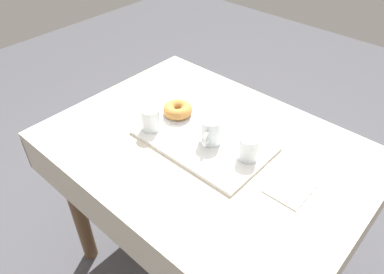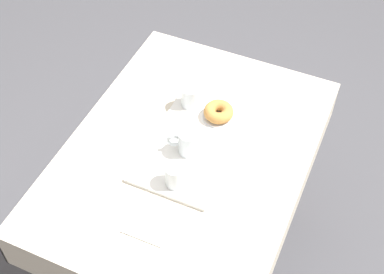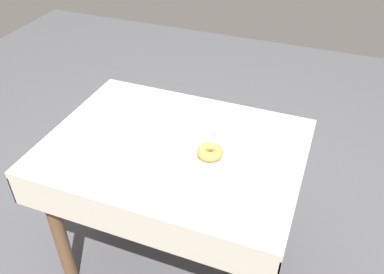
{
  "view_description": "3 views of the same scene",
  "coord_description": "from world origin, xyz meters",
  "px_view_note": "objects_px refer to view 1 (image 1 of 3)",
  "views": [
    {
      "loc": [
        -0.61,
        0.76,
        1.61
      ],
      "look_at": [
        0.05,
        0.03,
        0.8
      ],
      "focal_mm": 34.31,
      "sensor_mm": 36.0,
      "label": 1
    },
    {
      "loc": [
        -1.07,
        -0.49,
        2.21
      ],
      "look_at": [
        0.03,
        -0.0,
        0.82
      ],
      "focal_mm": 49.84,
      "sensor_mm": 36.0,
      "label": 2
    },
    {
      "loc": [
        0.57,
        -1.25,
        1.85
      ],
      "look_at": [
        0.08,
        0.01,
        0.83
      ],
      "focal_mm": 37.89,
      "sensor_mm": 36.0,
      "label": 3
    }
  ],
  "objects_px": {
    "sugar_donut_left": "(178,110)",
    "donut_plate_left": "(178,115)",
    "water_glass_far": "(248,149)",
    "dining_table": "(206,172)",
    "serving_tray": "(204,140)",
    "tea_mug_left": "(211,131)",
    "water_glass_near": "(151,120)",
    "paper_napkin": "(290,188)"
  },
  "relations": [
    {
      "from": "sugar_donut_left",
      "to": "paper_napkin",
      "type": "height_order",
      "value": "sugar_donut_left"
    },
    {
      "from": "water_glass_near",
      "to": "sugar_donut_left",
      "type": "distance_m",
      "value": 0.12
    },
    {
      "from": "serving_tray",
      "to": "water_glass_far",
      "type": "distance_m",
      "value": 0.18
    },
    {
      "from": "dining_table",
      "to": "tea_mug_left",
      "type": "xyz_separation_m",
      "value": [
        -0.01,
        -0.01,
        0.19
      ]
    },
    {
      "from": "dining_table",
      "to": "tea_mug_left",
      "type": "height_order",
      "value": "tea_mug_left"
    },
    {
      "from": "water_glass_far",
      "to": "sugar_donut_left",
      "type": "relative_size",
      "value": 0.77
    },
    {
      "from": "tea_mug_left",
      "to": "sugar_donut_left",
      "type": "bearing_deg",
      "value": -10.28
    },
    {
      "from": "tea_mug_left",
      "to": "water_glass_near",
      "type": "xyz_separation_m",
      "value": [
        0.21,
        0.09,
        -0.01
      ]
    },
    {
      "from": "dining_table",
      "to": "serving_tray",
      "type": "xyz_separation_m",
      "value": [
        0.02,
        -0.01,
        0.14
      ]
    },
    {
      "from": "serving_tray",
      "to": "water_glass_far",
      "type": "xyz_separation_m",
      "value": [
        -0.17,
        -0.02,
        0.04
      ]
    },
    {
      "from": "dining_table",
      "to": "sugar_donut_left",
      "type": "xyz_separation_m",
      "value": [
        0.18,
        -0.04,
        0.18
      ]
    },
    {
      "from": "tea_mug_left",
      "to": "water_glass_near",
      "type": "distance_m",
      "value": 0.22
    },
    {
      "from": "tea_mug_left",
      "to": "donut_plate_left",
      "type": "bearing_deg",
      "value": -10.28
    },
    {
      "from": "serving_tray",
      "to": "water_glass_near",
      "type": "distance_m",
      "value": 0.2
    },
    {
      "from": "serving_tray",
      "to": "sugar_donut_left",
      "type": "xyz_separation_m",
      "value": [
        0.16,
        -0.04,
        0.04
      ]
    },
    {
      "from": "water_glass_near",
      "to": "water_glass_far",
      "type": "height_order",
      "value": "same"
    },
    {
      "from": "dining_table",
      "to": "serving_tray",
      "type": "distance_m",
      "value": 0.14
    },
    {
      "from": "donut_plate_left",
      "to": "paper_napkin",
      "type": "xyz_separation_m",
      "value": [
        -0.5,
        0.03,
        -0.02
      ]
    },
    {
      "from": "serving_tray",
      "to": "paper_napkin",
      "type": "bearing_deg",
      "value": -179.17
    },
    {
      "from": "tea_mug_left",
      "to": "paper_napkin",
      "type": "relative_size",
      "value": 0.83
    },
    {
      "from": "donut_plate_left",
      "to": "sugar_donut_left",
      "type": "relative_size",
      "value": 1.06
    },
    {
      "from": "dining_table",
      "to": "sugar_donut_left",
      "type": "height_order",
      "value": "sugar_donut_left"
    },
    {
      "from": "donut_plate_left",
      "to": "sugar_donut_left",
      "type": "bearing_deg",
      "value": 0.0
    },
    {
      "from": "paper_napkin",
      "to": "water_glass_far",
      "type": "bearing_deg",
      "value": -4.39
    },
    {
      "from": "water_glass_far",
      "to": "donut_plate_left",
      "type": "xyz_separation_m",
      "value": [
        0.33,
        -0.02,
        -0.03
      ]
    },
    {
      "from": "dining_table",
      "to": "water_glass_far",
      "type": "xyz_separation_m",
      "value": [
        -0.15,
        -0.03,
        0.19
      ]
    },
    {
      "from": "serving_tray",
      "to": "tea_mug_left",
      "type": "bearing_deg",
      "value": -177.86
    },
    {
      "from": "water_glass_near",
      "to": "donut_plate_left",
      "type": "xyz_separation_m",
      "value": [
        -0.02,
        -0.12,
        -0.03
      ]
    },
    {
      "from": "water_glass_far",
      "to": "donut_plate_left",
      "type": "relative_size",
      "value": 0.73
    },
    {
      "from": "dining_table",
      "to": "water_glass_far",
      "type": "distance_m",
      "value": 0.24
    },
    {
      "from": "water_glass_far",
      "to": "sugar_donut_left",
      "type": "height_order",
      "value": "water_glass_far"
    },
    {
      "from": "water_glass_near",
      "to": "donut_plate_left",
      "type": "height_order",
      "value": "water_glass_near"
    },
    {
      "from": "water_glass_near",
      "to": "water_glass_far",
      "type": "bearing_deg",
      "value": -163.5
    },
    {
      "from": "dining_table",
      "to": "water_glass_near",
      "type": "relative_size",
      "value": 13.16
    },
    {
      "from": "water_glass_near",
      "to": "tea_mug_left",
      "type": "bearing_deg",
      "value": -157.24
    },
    {
      "from": "tea_mug_left",
      "to": "water_glass_near",
      "type": "relative_size",
      "value": 1.35
    },
    {
      "from": "paper_napkin",
      "to": "sugar_donut_left",
      "type": "bearing_deg",
      "value": -3.46
    },
    {
      "from": "dining_table",
      "to": "tea_mug_left",
      "type": "relative_size",
      "value": 9.77
    },
    {
      "from": "sugar_donut_left",
      "to": "donut_plate_left",
      "type": "bearing_deg",
      "value": 0.0
    },
    {
      "from": "tea_mug_left",
      "to": "donut_plate_left",
      "type": "xyz_separation_m",
      "value": [
        0.19,
        -0.03,
        -0.04
      ]
    },
    {
      "from": "dining_table",
      "to": "donut_plate_left",
      "type": "distance_m",
      "value": 0.24
    },
    {
      "from": "serving_tray",
      "to": "donut_plate_left",
      "type": "relative_size",
      "value": 4.0
    }
  ]
}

